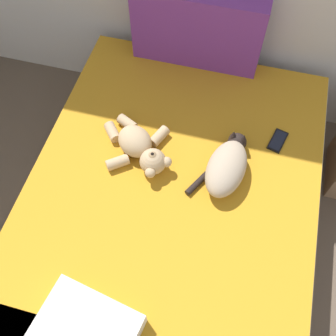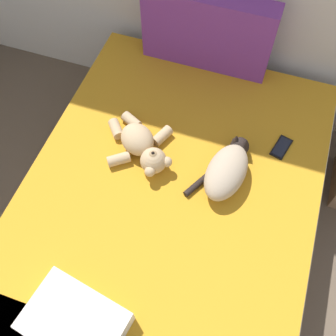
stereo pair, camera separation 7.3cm
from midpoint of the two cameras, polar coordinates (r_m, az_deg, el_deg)
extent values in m
cube|color=#9E7A56|center=(2.32, -0.64, -7.74)|extent=(1.52, 2.08, 0.29)
cube|color=white|center=(2.10, -0.71, -5.14)|extent=(1.48, 2.02, 0.20)
cube|color=orange|center=(2.03, -0.28, -2.27)|extent=(1.46, 1.87, 0.02)
cube|color=#72338C|center=(2.40, 3.30, 19.26)|extent=(0.76, 0.14, 0.46)
ellipsoid|color=tan|center=(1.99, 7.35, -0.10)|extent=(0.24, 0.36, 0.15)
sphere|color=black|center=(2.11, 8.95, 3.66)|extent=(0.10, 0.10, 0.10)
cone|color=black|center=(2.07, 8.44, 4.80)|extent=(0.04, 0.04, 0.04)
cone|color=black|center=(2.07, 9.88, 4.30)|extent=(0.04, 0.04, 0.04)
cylinder|color=black|center=(2.00, 3.23, -2.21)|extent=(0.10, 0.16, 0.03)
ellipsoid|color=black|center=(2.08, 9.01, 0.86)|extent=(0.07, 0.11, 0.04)
ellipsoid|color=tan|center=(2.08, -5.78, 3.83)|extent=(0.26, 0.25, 0.14)
sphere|color=tan|center=(2.01, -3.24, 0.90)|extent=(0.14, 0.14, 0.14)
sphere|color=#9E7F58|center=(1.97, -3.30, 1.61)|extent=(0.05, 0.05, 0.05)
sphere|color=black|center=(1.95, -3.34, 1.97)|extent=(0.02, 0.02, 0.02)
sphere|color=tan|center=(1.99, -1.26, 0.84)|extent=(0.05, 0.05, 0.05)
sphere|color=tan|center=(1.96, -3.64, -0.71)|extent=(0.05, 0.05, 0.05)
cylinder|color=tan|center=(2.14, -2.27, 4.55)|extent=(0.10, 0.13, 0.06)
cylinder|color=tan|center=(2.20, -6.85, 6.42)|extent=(0.12, 0.10, 0.06)
cylinder|color=tan|center=(2.07, -8.28, 0.78)|extent=(0.13, 0.12, 0.06)
cylinder|color=tan|center=(2.18, -8.98, 5.13)|extent=(0.11, 0.12, 0.06)
cube|color=black|center=(2.22, 14.63, 3.80)|extent=(0.11, 0.16, 0.01)
cube|color=black|center=(2.22, 14.66, 3.88)|extent=(0.09, 0.14, 0.00)
cube|color=white|center=(1.78, -12.77, -21.75)|extent=(0.44, 0.35, 0.11)
camera|label=1|loc=(0.04, -91.05, -1.77)|focal=42.28mm
camera|label=2|loc=(0.04, 88.95, 1.77)|focal=42.28mm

